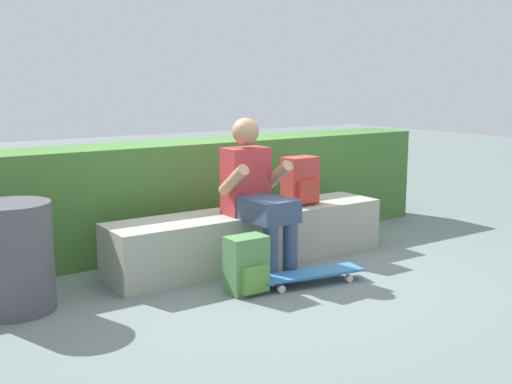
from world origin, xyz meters
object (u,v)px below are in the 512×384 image
(person_skater, at_px, (256,191))
(backpack_on_bench, at_px, (301,181))
(skateboard_near_person, at_px, (311,274))
(backpack_on_ground, at_px, (247,266))
(bench_main, at_px, (251,236))
(trash_bin, at_px, (14,257))

(person_skater, distance_m, backpack_on_bench, 0.63)
(skateboard_near_person, xyz_separation_m, backpack_on_ground, (-0.48, 0.11, 0.12))
(bench_main, relative_size, trash_bin, 3.39)
(skateboard_near_person, bearing_deg, bench_main, 93.39)
(backpack_on_ground, bearing_deg, trash_bin, 159.14)
(person_skater, height_order, trash_bin, person_skater)
(backpack_on_bench, distance_m, backpack_on_ground, 1.19)
(bench_main, xyz_separation_m, backpack_on_ground, (-0.44, -0.61, -0.02))
(skateboard_near_person, relative_size, backpack_on_bench, 2.05)
(backpack_on_ground, bearing_deg, person_skater, 48.95)
(skateboard_near_person, distance_m, trash_bin, 2.02)
(backpack_on_bench, xyz_separation_m, backpack_on_ground, (-0.94, -0.60, -0.43))
(backpack_on_ground, bearing_deg, bench_main, 54.30)
(bench_main, bearing_deg, trash_bin, -177.83)
(bench_main, bearing_deg, backpack_on_ground, -125.70)
(bench_main, distance_m, person_skater, 0.48)
(person_skater, relative_size, backpack_on_bench, 2.94)
(backpack_on_ground, height_order, trash_bin, trash_bin)
(bench_main, bearing_deg, skateboard_near_person, -86.61)
(backpack_on_bench, bearing_deg, bench_main, 178.92)
(backpack_on_bench, bearing_deg, person_skater, -160.75)
(person_skater, height_order, backpack_on_ground, person_skater)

